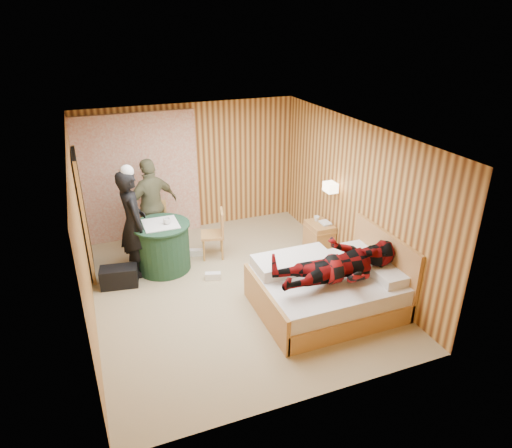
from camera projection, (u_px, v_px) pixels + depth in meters
name	position (u px, v px, depth m)	size (l,w,h in m)	color
floor	(233.00, 288.00, 7.27)	(4.20, 5.00, 0.01)	tan
ceiling	(230.00, 133.00, 6.23)	(4.20, 5.00, 0.01)	silver
wall_back	(191.00, 168.00, 8.87)	(4.20, 0.02, 2.50)	#DCA754
wall_left	(82.00, 239.00, 6.06)	(0.02, 5.00, 2.50)	#DCA754
wall_right	(354.00, 198.00, 7.44)	(0.02, 5.00, 2.50)	#DCA754
curtain	(140.00, 178.00, 8.50)	(2.20, 0.08, 2.40)	beige
doorway	(83.00, 215.00, 7.35)	(0.06, 0.90, 2.05)	black
wall_lamp	(331.00, 187.00, 7.74)	(0.26, 0.24, 0.16)	gold
bed	(327.00, 289.00, 6.68)	(1.99, 1.56, 1.07)	#C17F4F
nightstand	(319.00, 236.00, 8.33)	(0.41, 0.55, 0.54)	#C17F4F
round_table	(163.00, 246.00, 7.66)	(0.95, 0.95, 0.85)	#20472F
chair_far	(155.00, 223.00, 8.25)	(0.50, 0.50, 0.93)	#C17F4F
chair_near	(217.00, 230.00, 8.03)	(0.48, 0.48, 0.88)	#C17F4F
duffel_bag	(119.00, 277.00, 7.27)	(0.58, 0.31, 0.33)	black
sneaker_left	(196.00, 252.00, 8.24)	(0.26, 0.11, 0.12)	white
sneaker_right	(213.00, 276.00, 7.50)	(0.25, 0.10, 0.11)	white
woman_standing	(133.00, 223.00, 7.35)	(0.66, 0.43, 1.80)	black
man_at_table	(152.00, 205.00, 8.15)	(1.01, 0.42, 1.72)	#686745
man_on_bed	(340.00, 256.00, 6.22)	(1.77, 0.67, 0.86)	maroon
book_lower	(321.00, 224.00, 8.18)	(0.17, 0.22, 0.02)	white
book_upper	(321.00, 223.00, 8.17)	(0.16, 0.22, 0.02)	white
cup_nightstand	(317.00, 219.00, 8.31)	(0.10, 0.10, 0.09)	white
cup_table	(167.00, 221.00, 7.45)	(0.12, 0.12, 0.10)	white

